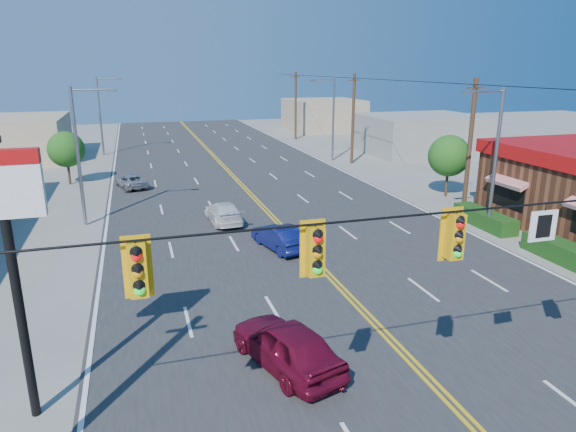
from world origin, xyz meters
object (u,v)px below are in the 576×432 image
object	(u,v)px
car_white	(224,213)
car_silver	(131,182)
car_magenta	(287,346)
car_blue	(279,238)
signal_span	(493,254)
pizza_hut_sign	(7,233)

from	to	relation	value
car_white	car_silver	xyz separation A→B (m)	(-5.22, 11.06, -0.08)
car_magenta	car_blue	xyz separation A→B (m)	(2.70, 10.39, -0.12)
signal_span	car_silver	world-z (taller)	signal_span
pizza_hut_sign	car_blue	world-z (taller)	pizza_hut_sign
pizza_hut_sign	car_magenta	world-z (taller)	pizza_hut_sign
car_blue	car_magenta	bearing A→B (deg)	62.16
car_silver	car_magenta	bearing A→B (deg)	84.73
car_white	pizza_hut_sign	bearing A→B (deg)	60.35
signal_span	pizza_hut_sign	bearing A→B (deg)	159.81
car_blue	car_white	bearing A→B (deg)	-83.83
pizza_hut_sign	car_white	world-z (taller)	pizza_hut_sign
pizza_hut_sign	car_white	distance (m)	18.44
car_magenta	signal_span	bearing A→B (deg)	114.84
car_silver	car_white	bearing A→B (deg)	100.63
signal_span	car_white	bearing A→B (deg)	98.41
car_blue	car_silver	xyz separation A→B (m)	(-7.14, 16.50, -0.11)
pizza_hut_sign	car_silver	bearing A→B (deg)	84.31
pizza_hut_sign	car_blue	size ratio (longest dim) A/B	1.77
signal_span	car_silver	distance (m)	32.42
car_blue	car_white	distance (m)	5.77
pizza_hut_sign	car_blue	bearing A→B (deg)	47.04
pizza_hut_sign	car_white	size ratio (longest dim) A/B	1.63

